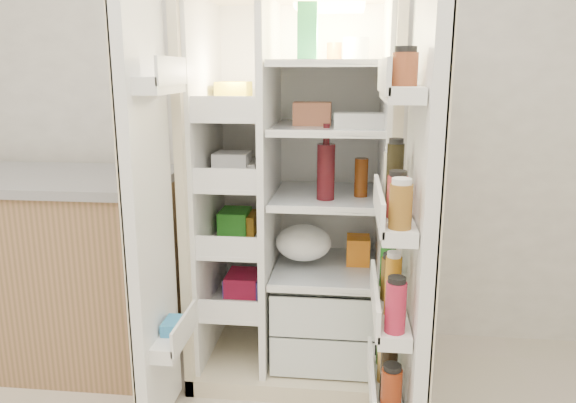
# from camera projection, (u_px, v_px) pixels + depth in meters

# --- Properties ---
(wall_back) EXTENTS (4.00, 0.02, 2.70)m
(wall_back) POSITION_uv_depth(u_px,v_px,m) (264.00, 90.00, 2.87)
(wall_back) COLOR white
(wall_back) RESTS_ON floor
(refrigerator) EXTENTS (0.92, 0.70, 1.80)m
(refrigerator) POSITION_uv_depth(u_px,v_px,m) (298.00, 220.00, 2.65)
(refrigerator) COLOR beige
(refrigerator) RESTS_ON floor
(freezer_door) EXTENTS (0.15, 0.40, 1.72)m
(freezer_door) POSITION_uv_depth(u_px,v_px,m) (150.00, 220.00, 2.09)
(freezer_door) COLOR white
(freezer_door) RESTS_ON floor
(fridge_door) EXTENTS (0.17, 0.58, 1.72)m
(fridge_door) POSITION_uv_depth(u_px,v_px,m) (413.00, 242.00, 1.90)
(fridge_door) COLOR white
(fridge_door) RESTS_ON floor
(kitchen_counter) EXTENTS (1.32, 0.70, 0.96)m
(kitchen_counter) POSITION_uv_depth(u_px,v_px,m) (45.00, 267.00, 2.76)
(kitchen_counter) COLOR #A07450
(kitchen_counter) RESTS_ON floor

